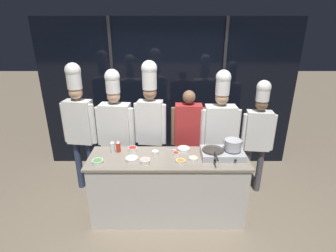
{
  "coord_description": "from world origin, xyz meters",
  "views": [
    {
      "loc": [
        0.0,
        -3.08,
        2.6
      ],
      "look_at": [
        0.0,
        0.25,
        1.28
      ],
      "focal_mm": 28.0,
      "sensor_mm": 36.0,
      "label": 1
    }
  ],
  "objects_px": {
    "chef_sous": "(116,125)",
    "squeeze_bottle_chili": "(118,146)",
    "portable_stove": "(222,153)",
    "prep_bowl_scallions": "(98,161)",
    "frying_pan": "(213,148)",
    "prep_bowl_shrimp": "(145,161)",
    "chef_head": "(79,118)",
    "serving_spoon_solid": "(172,150)",
    "prep_bowl_bell_pepper": "(133,149)",
    "squeeze_bottle_clear": "(112,147)",
    "chef_apprentice": "(258,129)",
    "prep_bowl_noodles": "(193,159)",
    "prep_bowl_chili_flakes": "(176,154)",
    "chef_pastry": "(220,126)",
    "person_guest": "(188,132)",
    "prep_bowl_bean_sprouts": "(184,149)",
    "prep_bowl_rice": "(155,153)",
    "stock_pot": "(233,145)",
    "chef_line": "(150,116)",
    "prep_bowl_carrots": "(181,161)",
    "prep_bowl_onion": "(132,159)"
  },
  "relations": [
    {
      "from": "stock_pot",
      "to": "chef_pastry",
      "type": "xyz_separation_m",
      "value": [
        -0.07,
        0.56,
        0.03
      ]
    },
    {
      "from": "prep_bowl_shrimp",
      "to": "person_guest",
      "type": "distance_m",
      "value": 1.01
    },
    {
      "from": "prep_bowl_chili_flakes",
      "to": "prep_bowl_rice",
      "type": "xyz_separation_m",
      "value": [
        -0.28,
        0.01,
        0.01
      ]
    },
    {
      "from": "squeeze_bottle_clear",
      "to": "prep_bowl_bell_pepper",
      "type": "height_order",
      "value": "squeeze_bottle_clear"
    },
    {
      "from": "prep_bowl_bell_pepper",
      "to": "prep_bowl_bean_sprouts",
      "type": "bearing_deg",
      "value": 1.32
    },
    {
      "from": "prep_bowl_bean_sprouts",
      "to": "serving_spoon_solid",
      "type": "distance_m",
      "value": 0.17
    },
    {
      "from": "portable_stove",
      "to": "person_guest",
      "type": "relative_size",
      "value": 0.33
    },
    {
      "from": "prep_bowl_chili_flakes",
      "to": "prep_bowl_scallions",
      "type": "xyz_separation_m",
      "value": [
        -1.0,
        -0.23,
        0.01
      ]
    },
    {
      "from": "prep_bowl_noodles",
      "to": "prep_bowl_shrimp",
      "type": "bearing_deg",
      "value": -172.72
    },
    {
      "from": "prep_bowl_scallions",
      "to": "prep_bowl_rice",
      "type": "bearing_deg",
      "value": 17.76
    },
    {
      "from": "stock_pot",
      "to": "prep_bowl_chili_flakes",
      "type": "bearing_deg",
      "value": 177.03
    },
    {
      "from": "prep_bowl_scallions",
      "to": "prep_bowl_shrimp",
      "type": "height_order",
      "value": "prep_bowl_shrimp"
    },
    {
      "from": "stock_pot",
      "to": "prep_bowl_bell_pepper",
      "type": "xyz_separation_m",
      "value": [
        -1.35,
        0.15,
        -0.14
      ]
    },
    {
      "from": "prep_bowl_bean_sprouts",
      "to": "person_guest",
      "type": "bearing_deg",
      "value": 78.93
    },
    {
      "from": "prep_bowl_scallions",
      "to": "chef_apprentice",
      "type": "relative_size",
      "value": 0.08
    },
    {
      "from": "prep_bowl_rice",
      "to": "chef_sous",
      "type": "distance_m",
      "value": 0.87
    },
    {
      "from": "prep_bowl_chili_flakes",
      "to": "prep_bowl_bell_pepper",
      "type": "relative_size",
      "value": 0.75
    },
    {
      "from": "prep_bowl_shrimp",
      "to": "chef_pastry",
      "type": "height_order",
      "value": "chef_pastry"
    },
    {
      "from": "prep_bowl_shrimp",
      "to": "chef_head",
      "type": "bearing_deg",
      "value": 142.39
    },
    {
      "from": "prep_bowl_chili_flakes",
      "to": "prep_bowl_bean_sprouts",
      "type": "xyz_separation_m",
      "value": [
        0.11,
        0.13,
        0.0
      ]
    },
    {
      "from": "prep_bowl_chili_flakes",
      "to": "prep_bowl_bell_pepper",
      "type": "bearing_deg",
      "value": 169.19
    },
    {
      "from": "prep_bowl_bean_sprouts",
      "to": "prep_bowl_scallions",
      "type": "bearing_deg",
      "value": -162.25
    },
    {
      "from": "prep_bowl_chili_flakes",
      "to": "prep_bowl_noodles",
      "type": "xyz_separation_m",
      "value": [
        0.22,
        -0.14,
        0.0
      ]
    },
    {
      "from": "prep_bowl_noodles",
      "to": "serving_spoon_solid",
      "type": "distance_m",
      "value": 0.39
    },
    {
      "from": "prep_bowl_shrimp",
      "to": "prep_bowl_noodles",
      "type": "bearing_deg",
      "value": 7.28
    },
    {
      "from": "prep_bowl_shrimp",
      "to": "chef_head",
      "type": "height_order",
      "value": "chef_head"
    },
    {
      "from": "prep_bowl_chili_flakes",
      "to": "prep_bowl_carrots",
      "type": "bearing_deg",
      "value": -75.33
    },
    {
      "from": "portable_stove",
      "to": "prep_bowl_scallions",
      "type": "height_order",
      "value": "portable_stove"
    },
    {
      "from": "squeeze_bottle_clear",
      "to": "chef_apprentice",
      "type": "height_order",
      "value": "chef_apprentice"
    },
    {
      "from": "chef_sous",
      "to": "squeeze_bottle_chili",
      "type": "bearing_deg",
      "value": 109.03
    },
    {
      "from": "chef_apprentice",
      "to": "chef_pastry",
      "type": "bearing_deg",
      "value": 5.94
    },
    {
      "from": "prep_bowl_noodles",
      "to": "person_guest",
      "type": "relative_size",
      "value": 0.07
    },
    {
      "from": "prep_bowl_bean_sprouts",
      "to": "chef_line",
      "type": "bearing_deg",
      "value": 137.72
    },
    {
      "from": "prep_bowl_chili_flakes",
      "to": "prep_bowl_scallions",
      "type": "bearing_deg",
      "value": -167.29
    },
    {
      "from": "frying_pan",
      "to": "prep_bowl_chili_flakes",
      "type": "height_order",
      "value": "frying_pan"
    },
    {
      "from": "portable_stove",
      "to": "frying_pan",
      "type": "distance_m",
      "value": 0.15
    },
    {
      "from": "chef_apprentice",
      "to": "prep_bowl_onion",
      "type": "bearing_deg",
      "value": 26.08
    },
    {
      "from": "stock_pot",
      "to": "prep_bowl_scallions",
      "type": "xyz_separation_m",
      "value": [
        -1.75,
        -0.19,
        -0.15
      ]
    },
    {
      "from": "squeeze_bottle_chili",
      "to": "person_guest",
      "type": "height_order",
      "value": "person_guest"
    },
    {
      "from": "chef_pastry",
      "to": "prep_bowl_carrots",
      "type": "bearing_deg",
      "value": 49.32
    },
    {
      "from": "prep_bowl_chili_flakes",
      "to": "chef_pastry",
      "type": "relative_size",
      "value": 0.05
    },
    {
      "from": "chef_head",
      "to": "prep_bowl_scallions",
      "type": "bearing_deg",
      "value": 127.37
    },
    {
      "from": "prep_bowl_scallions",
      "to": "chef_pastry",
      "type": "bearing_deg",
      "value": 24.13
    },
    {
      "from": "prep_bowl_chili_flakes",
      "to": "serving_spoon_solid",
      "type": "xyz_separation_m",
      "value": [
        -0.05,
        0.14,
        -0.01
      ]
    },
    {
      "from": "portable_stove",
      "to": "chef_sous",
      "type": "height_order",
      "value": "chef_sous"
    },
    {
      "from": "stock_pot",
      "to": "prep_bowl_bell_pepper",
      "type": "bearing_deg",
      "value": 173.51
    },
    {
      "from": "serving_spoon_solid",
      "to": "chef_apprentice",
      "type": "bearing_deg",
      "value": 16.39
    },
    {
      "from": "prep_bowl_chili_flakes",
      "to": "portable_stove",
      "type": "bearing_deg",
      "value": -3.61
    },
    {
      "from": "prep_bowl_onion",
      "to": "chef_head",
      "type": "bearing_deg",
      "value": 139.92
    },
    {
      "from": "serving_spoon_solid",
      "to": "prep_bowl_bell_pepper",
      "type": "bearing_deg",
      "value": -177.62
    }
  ]
}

